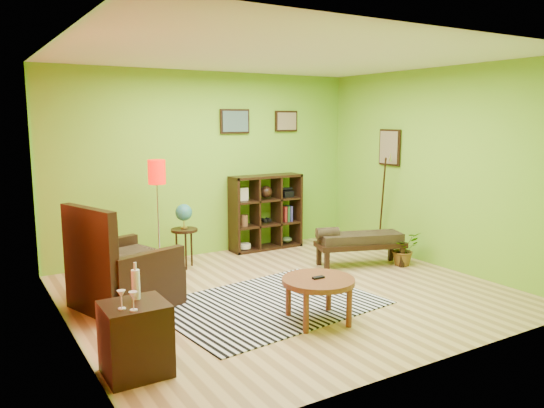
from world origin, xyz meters
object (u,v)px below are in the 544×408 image
armchair (121,276)px  globe_table (184,220)px  potted_plant (403,252)px  coffee_table (318,284)px  floor_lamp (157,182)px  bench (358,241)px  cube_shelf (267,212)px  side_cabinet (136,338)px

armchair → globe_table: 1.67m
armchair → potted_plant: armchair is taller
coffee_table → floor_lamp: size_ratio=0.48×
armchair → potted_plant: 3.97m
coffee_table → bench: bench is taller
armchair → bench: size_ratio=0.90×
floor_lamp → globe_table: 0.74m
armchair → coffee_table: bearing=-42.9°
coffee_table → bench: bearing=39.2°
bench → potted_plant: (0.60, -0.29, -0.18)m
globe_table → floor_lamp: bearing=-157.0°
armchair → floor_lamp: floor_lamp is taller
bench → globe_table: bearing=150.7°
coffee_table → potted_plant: coffee_table is taller
floor_lamp → cube_shelf: size_ratio=1.30×
side_cabinet → globe_table: 3.19m
globe_table → cube_shelf: (1.57, 0.38, -0.09)m
globe_table → cube_shelf: bearing=13.5°
coffee_table → cube_shelf: size_ratio=0.63×
side_cabinet → floor_lamp: (1.11, 2.59, 0.95)m
coffee_table → floor_lamp: floor_lamp is taller
armchair → floor_lamp: bearing=50.2°
potted_plant → floor_lamp: bearing=157.5°
cube_shelf → potted_plant: size_ratio=2.45×
side_cabinet → cube_shelf: (3.11, 3.15, 0.29)m
armchair → bench: bearing=-1.8°
bench → coffee_table: bearing=-140.8°
coffee_table → potted_plant: (2.32, 1.12, -0.21)m
side_cabinet → floor_lamp: floor_lamp is taller
coffee_table → cube_shelf: bearing=69.0°
floor_lamp → globe_table: floor_lamp is taller
bench → armchair: bearing=178.2°
cube_shelf → potted_plant: bearing=-57.9°
side_cabinet → bench: bearing=23.0°
bench → floor_lamp: bearing=158.3°
globe_table → bench: 2.49m
armchair → potted_plant: (3.95, -0.39, -0.17)m
potted_plant → side_cabinet: bearing=-163.5°
side_cabinet → globe_table: size_ratio=1.01×
globe_table → cube_shelf: 1.62m
cube_shelf → coffee_table: bearing=-111.0°
side_cabinet → potted_plant: (4.29, 1.27, -0.12)m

